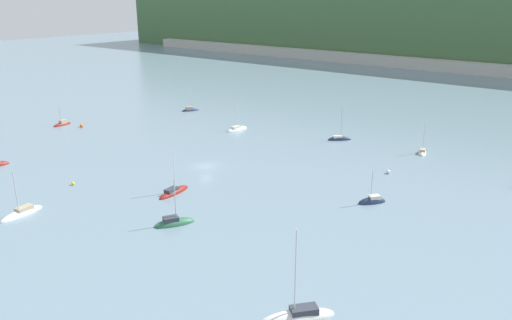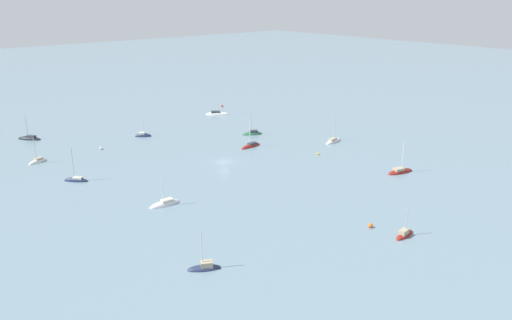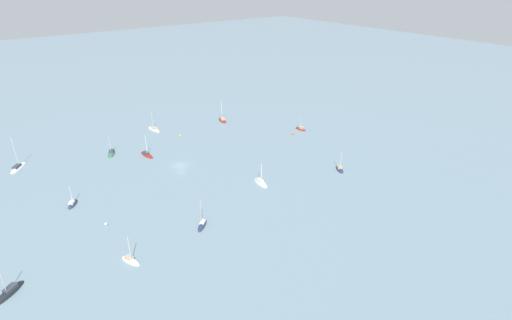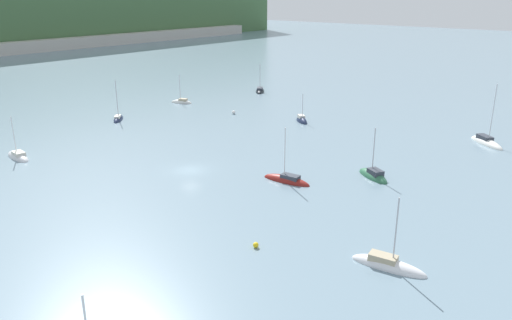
{
  "view_description": "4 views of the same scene",
  "coord_description": "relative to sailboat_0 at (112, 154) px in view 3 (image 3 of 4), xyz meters",
  "views": [
    {
      "loc": [
        62.94,
        -63.91,
        30.99
      ],
      "look_at": [
        8.64,
        4.34,
        1.94
      ],
      "focal_mm": 35.0,
      "sensor_mm": 36.0,
      "label": 1
    },
    {
      "loc": [
        -90.04,
        68.11,
        38.7
      ],
      "look_at": [
        -8.41,
        -2.94,
        2.0
      ],
      "focal_mm": 35.0,
      "sensor_mm": 36.0,
      "label": 2
    },
    {
      "loc": [
        47.77,
        101.0,
        54.65
      ],
      "look_at": [
        -17.63,
        15.21,
        2.52
      ],
      "focal_mm": 28.0,
      "sensor_mm": 36.0,
      "label": 3
    },
    {
      "loc": [
        -44.31,
        -48.86,
        23.77
      ],
      "look_at": [
        3.73,
        -8.9,
        2.47
      ],
      "focal_mm": 35.0,
      "sensor_mm": 36.0,
      "label": 4
    }
  ],
  "objects": [
    {
      "name": "mooring_buoy_3",
      "position": [
        -24.95,
        -0.25,
        0.18
      ],
      "size": [
        0.56,
        0.56,
        0.56
      ],
      "color": "yellow",
      "rests_on": "ground_plane"
    },
    {
      "name": "sailboat_6",
      "position": [
        -8.7,
        7.97,
        -0.01
      ],
      "size": [
        2.53,
        6.95,
        8.06
      ],
      "rotation": [
        0.0,
        0.0,
        1.69
      ],
      "color": "maroon",
      "rests_on": "ground_plane"
    },
    {
      "name": "mooring_buoy_1",
      "position": [
        14.8,
        38.68,
        0.26
      ],
      "size": [
        0.72,
        0.72,
        0.72
      ],
      "color": "white",
      "rests_on": "ground_plane"
    },
    {
      "name": "sailboat_5",
      "position": [
        -45.8,
        -4.56,
        -0.01
      ],
      "size": [
        3.78,
        7.07,
        8.39
      ],
      "rotation": [
        0.0,
        0.0,
        4.46
      ],
      "color": "maroon",
      "rests_on": "ground_plane"
    },
    {
      "name": "mooring_buoy_0",
      "position": [
        -58.26,
        23.11,
        0.3
      ],
      "size": [
        0.81,
        0.81,
        0.81
      ],
      "color": "orange",
      "rests_on": "ground_plane"
    },
    {
      "name": "sailboat_11",
      "position": [
        -50.5,
        52.59,
        0.05
      ],
      "size": [
        4.05,
        5.14,
        6.87
      ],
      "rotation": [
        0.0,
        0.0,
        1.03
      ],
      "color": "#232D4C",
      "rests_on": "ground_plane"
    },
    {
      "name": "sailboat_4",
      "position": [
        -26.57,
        44.78,
        -0.03
      ],
      "size": [
        2.52,
        6.41,
        7.19
      ],
      "rotation": [
        0.0,
        0.0,
        1.47
      ],
      "color": "silver",
      "rests_on": "ground_plane"
    },
    {
      "name": "sailboat_8",
      "position": [
        36.49,
        49.56,
        -0.02
      ],
      "size": [
        6.69,
        5.73,
        7.58
      ],
      "rotation": [
        0.0,
        0.0,
        0.65
      ],
      "color": "black",
      "rests_on": "ground_plane"
    },
    {
      "name": "sailboat_1",
      "position": [
        -63.85,
        21.32,
        0.02
      ],
      "size": [
        1.93,
        4.97,
        5.59
      ],
      "rotation": [
        0.0,
        0.0,
        4.8
      ],
      "color": "maroon",
      "rests_on": "ground_plane"
    },
    {
      "name": "sailboat_10",
      "position": [
        -3.12,
        52.56,
        -0.01
      ],
      "size": [
        4.87,
        4.65,
        8.43
      ],
      "rotation": [
        0.0,
        0.0,
        0.75
      ],
      "color": "#232D4C",
      "rests_on": "ground_plane"
    },
    {
      "name": "sailboat_9",
      "position": [
        18.54,
        24.53,
        -0.01
      ],
      "size": [
        3.99,
        4.58,
        6.36
      ],
      "rotation": [
        0.0,
        0.0,
        4.06
      ],
      "color": "#232D4C",
      "rests_on": "ground_plane"
    },
    {
      "name": "sailboat_0",
      "position": [
        0.0,
        0.0,
        0.0
      ],
      "size": [
        4.57,
        6.09,
        7.62
      ],
      "rotation": [
        0.0,
        0.0,
        1.07
      ],
      "color": "#2D6647",
      "rests_on": "ground_plane"
    },
    {
      "name": "ground_plane",
      "position": [
        -13.88,
        20.93,
        -0.1
      ],
      "size": [
        600.0,
        600.0,
        0.0
      ],
      "primitive_type": "plane",
      "color": "slate"
    },
    {
      "name": "sailboat_7",
      "position": [
        15.08,
        54.55,
        -0.01
      ],
      "size": [
        3.2,
        5.2,
        7.03
      ],
      "rotation": [
        0.0,
        0.0,
        1.93
      ],
      "color": "white",
      "rests_on": "ground_plane"
    },
    {
      "name": "sailboat_3",
      "position": [
        25.9,
        -7.02,
        0.01
      ],
      "size": [
        6.42,
        7.28,
        10.85
      ],
      "rotation": [
        0.0,
        0.0,
        4.03
      ],
      "color": "white",
      "rests_on": "ground_plane"
    },
    {
      "name": "sailboat_2",
      "position": [
        -20.08,
        -11.79,
        -0.01
      ],
      "size": [
        2.83,
        7.14,
        7.73
      ],
      "rotation": [
        0.0,
        0.0,
        4.86
      ],
      "color": "silver",
      "rests_on": "ground_plane"
    }
  ]
}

